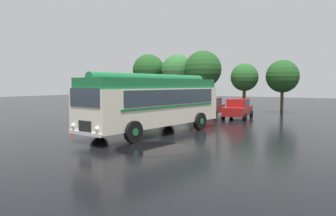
{
  "coord_description": "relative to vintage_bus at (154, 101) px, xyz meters",
  "views": [
    {
      "loc": [
        11.62,
        -15.29,
        2.89
      ],
      "look_at": [
        0.88,
        2.14,
        1.4
      ],
      "focal_mm": 35.0,
      "sensor_mm": 36.0,
      "label": 1
    }
  ],
  "objects": [
    {
      "name": "car_near_left",
      "position": [
        -7.05,
        11.26,
        -1.05
      ],
      "size": [
        2.15,
        4.3,
        1.66
      ],
      "color": "silver",
      "rests_on": "ground"
    },
    {
      "name": "car_mid_left",
      "position": [
        -4.05,
        11.17,
        -1.05
      ],
      "size": [
        2.37,
        4.39,
        1.66
      ],
      "color": "silver",
      "rests_on": "ground"
    },
    {
      "name": "tree_left_of_centre",
      "position": [
        -8.54,
        17.6,
        2.53
      ],
      "size": [
        3.83,
        3.83,
        6.38
      ],
      "color": "#4C3823",
      "rests_on": "ground"
    },
    {
      "name": "puddle_patch",
      "position": [
        2.52,
        -3.85,
        -1.89
      ],
      "size": [
        3.44,
        3.44,
        0.01
      ],
      "primitive_type": "cylinder",
      "color": "black",
      "rests_on": "ground"
    },
    {
      "name": "tree_centre",
      "position": [
        -5.17,
        17.15,
        2.65
      ],
      "size": [
        4.11,
        4.11,
        6.6
      ],
      "color": "#4C3823",
      "rests_on": "ground"
    },
    {
      "name": "tree_far_left",
      "position": [
        -12.45,
        17.41,
        2.73
      ],
      "size": [
        4.04,
        3.93,
        6.58
      ],
      "color": "#4C3823",
      "rests_on": "ground"
    },
    {
      "name": "vintage_bus",
      "position": [
        0.0,
        0.0,
        0.0
      ],
      "size": [
        3.71,
        10.32,
        3.49
      ],
      "color": "silver",
      "rests_on": "ground"
    },
    {
      "name": "tree_right_of_centre",
      "position": [
        -0.42,
        17.35,
        1.74
      ],
      "size": [
        2.86,
        2.86,
        5.05
      ],
      "color": "#4C3823",
      "rests_on": "ground"
    },
    {
      "name": "tree_far_right",
      "position": [
        3.35,
        17.98,
        1.78
      ],
      "size": [
        3.26,
        3.26,
        5.31
      ],
      "color": "#4C3823",
      "rests_on": "ground"
    },
    {
      "name": "car_far_right",
      "position": [
        1.36,
        10.54,
        -1.05
      ],
      "size": [
        2.33,
        4.37,
        1.66
      ],
      "color": "maroon",
      "rests_on": "ground"
    },
    {
      "name": "car_mid_right",
      "position": [
        -1.54,
        11.3,
        -1.05
      ],
      "size": [
        2.38,
        4.39,
        1.66
      ],
      "color": "maroon",
      "rests_on": "ground"
    },
    {
      "name": "traffic_cone",
      "position": [
        -4.99,
        -1.84,
        -1.62
      ],
      "size": [
        0.36,
        0.36,
        0.55
      ],
      "primitive_type": "cone",
      "color": "orange",
      "rests_on": "ground"
    },
    {
      "name": "ground_plane",
      "position": [
        -0.88,
        -0.63,
        -1.89
      ],
      "size": [
        120.0,
        120.0,
        0.0
      ],
      "primitive_type": "plane",
      "color": "black"
    }
  ]
}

